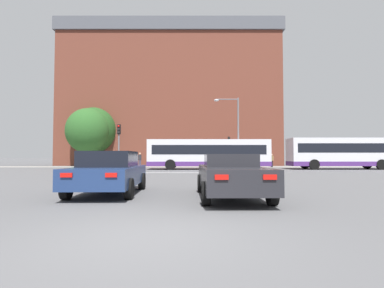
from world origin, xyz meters
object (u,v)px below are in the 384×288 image
object	(u,v)px
car_saloon_left	(109,172)
car_roadster_right	(231,175)
bus_crossing_trailing	(342,153)
pedestrian_walking_west	(168,158)
street_lamp_junction	(234,125)
pedestrian_waiting	(272,159)
traffic_light_near_left	(119,140)
pedestrian_walking_east	(140,158)
traffic_light_far_right	(229,146)
bus_crossing_lead	(209,154)

from	to	relation	value
car_saloon_left	car_roadster_right	size ratio (longest dim) A/B	0.93
bus_crossing_trailing	pedestrian_walking_west	world-z (taller)	bus_crossing_trailing
car_roadster_right	street_lamp_junction	bearing A→B (deg)	80.82
car_saloon_left	pedestrian_waiting	bearing A→B (deg)	62.54
traffic_light_near_left	pedestrian_walking_east	xyz separation A→B (m)	(-0.61, 13.23, -1.59)
traffic_light_near_left	pedestrian_walking_east	world-z (taller)	traffic_light_near_left
car_saloon_left	bus_crossing_trailing	world-z (taller)	bus_crossing_trailing
bus_crossing_trailing	pedestrian_walking_west	xyz separation A→B (m)	(-18.02, 6.85, -0.62)
traffic_light_far_right	traffic_light_near_left	bearing A→B (deg)	-130.16
bus_crossing_lead	street_lamp_junction	xyz separation A→B (m)	(2.55, 0.06, 2.85)
bus_crossing_trailing	pedestrian_waiting	world-z (taller)	bus_crossing_trailing
bus_crossing_lead	pedestrian_walking_west	size ratio (longest dim) A/B	6.74
pedestrian_waiting	pedestrian_walking_west	size ratio (longest dim) A/B	0.91
pedestrian_walking_east	pedestrian_walking_west	bearing A→B (deg)	-11.40
car_roadster_right	bus_crossing_lead	bearing A→B (deg)	87.93
bus_crossing_lead	traffic_light_far_right	world-z (taller)	traffic_light_far_right
car_saloon_left	traffic_light_far_right	size ratio (longest dim) A/B	1.22
car_saloon_left	bus_crossing_trailing	bearing A→B (deg)	46.21
bus_crossing_trailing	traffic_light_far_right	world-z (taller)	traffic_light_far_right
bus_crossing_trailing	pedestrian_walking_east	world-z (taller)	bus_crossing_trailing
traffic_light_near_left	pedestrian_walking_east	bearing A→B (deg)	92.63
bus_crossing_lead	traffic_light_near_left	xyz separation A→B (m)	(-7.52, -5.63, 1.05)
car_roadster_right	pedestrian_walking_east	xyz separation A→B (m)	(-7.72, 27.88, 0.33)
bus_crossing_lead	bus_crossing_trailing	size ratio (longest dim) A/B	1.14
bus_crossing_lead	pedestrian_walking_west	world-z (taller)	bus_crossing_lead
pedestrian_waiting	pedestrian_walking_east	xyz separation A→B (m)	(-16.08, 1.32, 0.10)
bus_crossing_lead	traffic_light_far_right	distance (m)	7.34
pedestrian_walking_east	street_lamp_junction	bearing A→B (deg)	-40.50
bus_crossing_trailing	pedestrian_waiting	xyz separation A→B (m)	(-5.44, 5.90, -0.74)
car_roadster_right	bus_crossing_trailing	distance (m)	24.86
car_saloon_left	pedestrian_walking_west	distance (m)	26.55
bus_crossing_lead	pedestrian_walking_west	bearing A→B (deg)	-147.41
bus_crossing_trailing	pedestrian_walking_east	bearing A→B (deg)	-108.56
pedestrian_waiting	pedestrian_walking_west	world-z (taller)	pedestrian_walking_west
bus_crossing_trailing	traffic_light_near_left	xyz separation A→B (m)	(-20.92, -6.01, 0.95)
car_saloon_left	traffic_light_far_right	bearing A→B (deg)	72.66
street_lamp_junction	pedestrian_walking_east	bearing A→B (deg)	144.75
car_roadster_right	traffic_light_near_left	size ratio (longest dim) A/B	1.25
traffic_light_far_right	pedestrian_waiting	world-z (taller)	traffic_light_far_right
car_roadster_right	street_lamp_junction	distance (m)	20.88
street_lamp_junction	pedestrian_walking_west	size ratio (longest dim) A/B	4.05
pedestrian_waiting	pedestrian_walking_west	distance (m)	12.61
bus_crossing_lead	traffic_light_near_left	world-z (taller)	traffic_light_near_left
car_saloon_left	bus_crossing_lead	size ratio (longest dim) A/B	0.38
street_lamp_junction	pedestrian_waiting	xyz separation A→B (m)	(5.41, 6.22, -3.49)
car_roadster_right	street_lamp_junction	world-z (taller)	street_lamp_junction
bus_crossing_trailing	street_lamp_junction	distance (m)	11.20
street_lamp_junction	pedestrian_walking_west	bearing A→B (deg)	135.00
street_lamp_junction	traffic_light_near_left	bearing A→B (deg)	-150.53
bus_crossing_lead	bus_crossing_trailing	distance (m)	13.40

